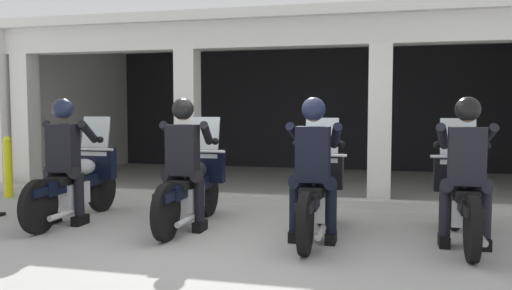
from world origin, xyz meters
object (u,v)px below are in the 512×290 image
motorcycle_far_right (462,196)px  bollard_kerbside (8,167)px  motorcycle_center_right (317,193)px  police_officer_center_right (313,157)px  police_officer_far_left (65,150)px  motorcycle_center_left (193,185)px  police_officer_center_left (184,152)px  police_officer_far_right (466,159)px  motorcycle_far_left (78,182)px

motorcycle_far_right → bollard_kerbside: bearing=-174.3°
motorcycle_center_right → police_officer_center_right: (-0.00, -0.28, 0.44)m
police_officer_far_left → motorcycle_far_right: 4.76m
motorcycle_far_right → police_officer_far_left: bearing=-160.3°
motorcycle_center_left → police_officer_center_left: size_ratio=1.29×
police_officer_far_right → bollard_kerbside: 7.03m
police_officer_far_left → motorcycle_center_left: 1.67m
police_officer_center_right → motorcycle_far_right: police_officer_center_right is taller
police_officer_center_right → police_officer_far_right: same height
motorcycle_far_left → police_officer_far_right: bearing=12.3°
motorcycle_far_left → motorcycle_center_left: bearing=17.2°
motorcycle_far_left → bollard_kerbside: bearing=164.6°
police_officer_center_right → motorcycle_far_right: 1.70m
police_officer_center_left → motorcycle_far_left: bearing=-177.9°
police_officer_far_left → motorcycle_center_left: (1.58, 0.33, -0.44)m
police_officer_center_right → police_officer_far_left: bearing=-165.6°
motorcycle_far_left → police_officer_far_right: (4.73, -0.26, 0.44)m
motorcycle_center_left → bollard_kerbside: (-3.70, 1.22, -0.00)m
motorcycle_far_left → police_officer_far_right: police_officer_far_right is taller
motorcycle_center_left → bollard_kerbside: size_ratio=2.03×
motorcycle_center_right → police_officer_center_left: bearing=-159.5°
motorcycle_far_left → police_officer_center_left: 1.65m
police_officer_far_left → police_officer_center_left: 1.58m
motorcycle_far_left → bollard_kerbside: (-2.12, 1.26, -0.00)m
police_officer_center_right → motorcycle_far_right: size_ratio=0.78×
motorcycle_far_left → police_officer_far_left: 0.52m
motorcycle_center_left → police_officer_far_right: bearing=4.9°
police_officer_center_left → bollard_kerbside: (-3.69, 1.50, -0.44)m
police_officer_far_right → motorcycle_center_left: bearing=-169.6°
motorcycle_center_left → police_officer_center_left: bearing=-79.7°
police_officer_center_left → motorcycle_center_right: (1.58, 0.10, -0.44)m
police_officer_center_right → motorcycle_center_right: bearing=106.5°
police_officer_far_right → motorcycle_far_right: bearing=105.7°
police_officer_far_left → police_officer_center_right: 3.16m
motorcycle_far_left → motorcycle_far_right: same height
police_officer_far_right → bollard_kerbside: bearing=-176.5°
motorcycle_far_left → police_officer_center_right: police_officer_center_right is taller
police_officer_far_left → bollard_kerbside: bearing=159.2°
police_officer_far_left → motorcycle_center_left: police_officer_far_left is taller
motorcycle_center_left → police_officer_center_right: size_ratio=1.29×
police_officer_center_right → bollard_kerbside: size_ratio=1.58×
police_officer_far_left → motorcycle_center_right: (3.16, 0.15, -0.44)m
motorcycle_center_right → motorcycle_far_right: bearing=22.4°
motorcycle_far_left → motorcycle_center_right: 3.16m
police_officer_center_left → bollard_kerbside: 4.01m
motorcycle_far_left → motorcycle_center_right: bearing=13.0°
motorcycle_center_left → bollard_kerbside: motorcycle_center_left is taller
motorcycle_far_left → motorcycle_far_right: (4.73, 0.02, 0.00)m
motorcycle_center_right → motorcycle_center_left: bearing=-169.8°
police_officer_far_left → police_officer_center_right: size_ratio=1.00×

